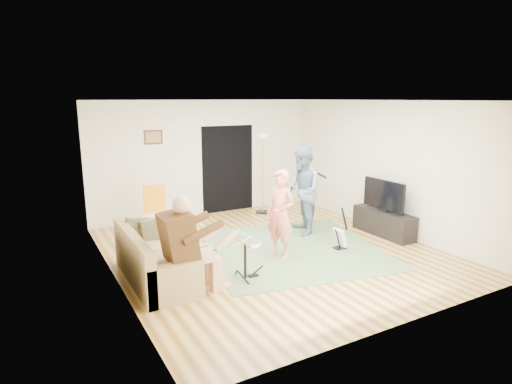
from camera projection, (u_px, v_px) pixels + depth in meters
floor at (272, 251)px, 7.82m from camera, size 6.00×6.00×0.00m
walls at (273, 179)px, 7.53m from camera, size 5.50×6.00×2.70m
ceiling at (273, 100)px, 7.24m from camera, size 6.00×6.00×0.00m
window_blinds at (108, 180)px, 6.36m from camera, size 0.00×2.05×2.05m
doorway at (228, 169)px, 10.41m from camera, size 2.10×0.00×2.10m
picture_frame at (153, 137)px, 9.37m from camera, size 0.42×0.03×0.32m
area_rug at (292, 249)px, 7.93m from camera, size 3.67×3.73×0.02m
sofa at (151, 264)px, 6.51m from camera, size 0.81×1.97×0.80m
drummer at (192, 255)px, 6.09m from camera, size 0.93×0.52×1.43m
drum_kit at (245, 261)px, 6.56m from camera, size 0.37×0.67×0.69m
singer at (280, 214)px, 7.38m from camera, size 0.53×0.66×1.55m
microphone at (290, 191)px, 7.40m from camera, size 0.06×0.06×0.24m
guitarist at (302, 191)px, 8.64m from camera, size 0.95×1.06×1.80m
guitar_held at (310, 175)px, 8.67m from camera, size 0.31×0.61×0.26m
guitar_spare at (340, 237)px, 7.88m from camera, size 0.29×0.26×0.79m
torchiere_lamp at (263, 160)px, 10.16m from camera, size 0.34×0.34×1.90m
dining_chair at (154, 220)px, 8.44m from camera, size 0.57×0.59×1.06m
tv_cabinet at (384, 223)px, 8.72m from camera, size 0.40×1.40×0.50m
television at (384, 194)px, 8.57m from camera, size 0.06×1.04×0.59m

